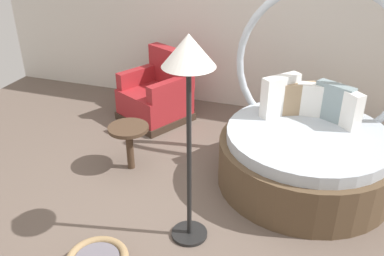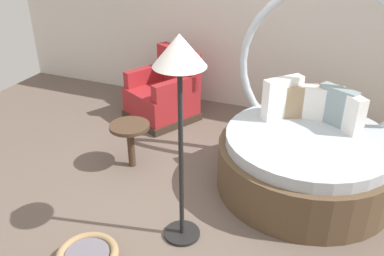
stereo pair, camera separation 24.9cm
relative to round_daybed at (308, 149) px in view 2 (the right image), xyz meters
The scene contains 6 objects.
ground_plane 1.32m from the round_daybed, 135.15° to the right, with size 8.00×8.00×0.02m, color #66564C.
back_wall 2.22m from the round_daybed, 117.81° to the left, with size 8.00×0.12×3.07m, color silver.
round_daybed is the anchor object (origin of this frame).
red_armchair 2.22m from the round_daybed, 157.27° to the left, with size 1.07×1.07×0.94m.
side_table 1.89m from the round_daybed, 167.78° to the right, with size 0.44×0.44×0.52m.
floor_lamp 1.87m from the round_daybed, 125.24° to the right, with size 0.40×0.40×1.82m.
Camera 2 is at (1.20, -2.93, 2.58)m, focal length 38.87 mm.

